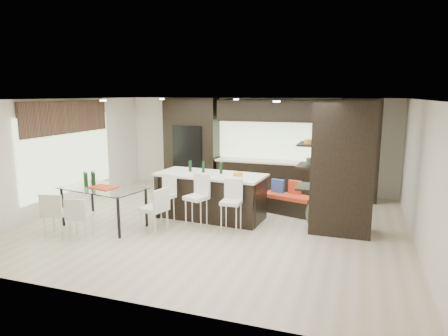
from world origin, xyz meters
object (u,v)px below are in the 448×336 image
at_px(stool_right, 231,212).
at_px(chair_near, 80,219).
at_px(bench, 288,204).
at_px(dining_table, 104,207).
at_px(stool_left, 164,205).
at_px(chair_end, 154,212).
at_px(floor_vase, 317,200).
at_px(kitchen_island, 211,196).
at_px(chair_far, 57,216).
at_px(stool_mid, 196,207).

bearing_deg(stool_right, chair_near, -156.69).
relative_size(bench, dining_table, 0.68).
xyz_separation_m(stool_right, chair_near, (-2.71, -1.26, -0.05)).
bearing_deg(stool_right, stool_left, 178.41).
relative_size(stool_left, chair_end, 1.02).
bearing_deg(floor_vase, kitchen_island, -179.41).
relative_size(stool_left, stool_right, 1.00).
height_order(kitchen_island, chair_far, kitchen_island).
height_order(kitchen_island, floor_vase, floor_vase).
bearing_deg(stool_right, chair_end, -164.28).
relative_size(stool_mid, chair_end, 1.08).
distance_m(kitchen_island, chair_near, 2.86).
bearing_deg(kitchen_island, dining_table, -141.76).
relative_size(stool_mid, chair_far, 1.14).
bearing_deg(kitchen_island, floor_vase, 5.12).
height_order(floor_vase, chair_far, floor_vase).
height_order(bench, dining_table, dining_table).
bearing_deg(stool_left, chair_end, -70.95).
height_order(dining_table, chair_near, dining_table).
relative_size(kitchen_island, dining_table, 1.40).
bearing_deg(chair_near, chair_far, 167.37).
bearing_deg(chair_near, stool_right, 11.09).
relative_size(stool_left, chair_near, 1.14).
distance_m(chair_near, chair_end, 1.44).
bearing_deg(chair_far, stool_right, 7.48).
bearing_deg(stool_left, chair_far, -126.24).
xyz_separation_m(floor_vase, chair_far, (-4.88, -2.12, -0.21)).
distance_m(floor_vase, chair_near, 4.82).
relative_size(stool_right, chair_near, 1.14).
distance_m(stool_right, bench, 1.93).
bearing_deg(bench, kitchen_island, -134.62).
height_order(floor_vase, chair_near, floor_vase).
relative_size(dining_table, chair_near, 2.27).
relative_size(stool_right, chair_end, 1.02).
xyz_separation_m(stool_mid, chair_near, (-1.95, -1.25, -0.08)).
xyz_separation_m(kitchen_island, chair_end, (-0.75, -1.30, -0.08)).
bearing_deg(chair_end, dining_table, 103.40).
bearing_deg(bench, dining_table, -131.85).
distance_m(stool_left, chair_far, 2.15).
height_order(chair_near, chair_end, chair_end).
height_order(kitchen_island, stool_right, kitchen_island).
xyz_separation_m(stool_right, chair_far, (-3.26, -1.27, -0.03)).
distance_m(kitchen_island, floor_vase, 2.39).
bearing_deg(dining_table, chair_near, -80.03).
relative_size(bench, chair_far, 1.45).
relative_size(stool_right, dining_table, 0.50).
height_order(stool_left, stool_right, stool_left).
xyz_separation_m(chair_far, chair_end, (1.75, 0.80, 0.02)).
height_order(bench, chair_end, chair_end).
distance_m(stool_right, dining_table, 2.75).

